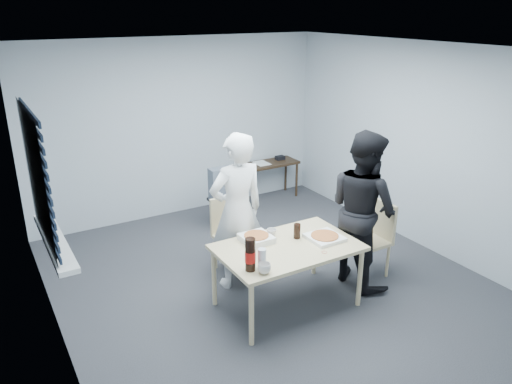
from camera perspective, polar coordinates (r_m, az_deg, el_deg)
room at (r=4.94m, az=-23.30°, el=0.53°), size 5.00×5.00×5.00m
dining_table at (r=5.14m, az=3.62°, el=-6.76°), size 1.43×0.90×0.69m
chair_far at (r=5.92m, az=-2.89°, el=-4.24°), size 0.42×0.42×0.89m
chair_right at (r=5.97m, az=13.36°, el=-4.59°), size 0.42×0.42×0.89m
person_white at (r=5.44m, az=-2.18°, el=-2.24°), size 0.65×0.42×1.77m
person_black at (r=5.63m, az=12.11°, el=-1.89°), size 0.47×0.86×1.77m
side_table at (r=8.11m, az=1.63°, el=2.88°), size 0.91×0.41×0.61m
stool at (r=7.06m, az=-3.93°, el=-1.65°), size 0.32×0.32×0.44m
backpack at (r=6.93m, az=-3.95°, el=0.86°), size 0.33×0.24×0.46m
pizza_box_a at (r=5.18m, az=0.05°, el=-5.29°), size 0.30×0.30×0.08m
pizza_box_b at (r=5.29m, az=7.85°, el=-5.13°), size 0.34×0.34×0.05m
mug_a at (r=4.60m, az=0.96°, el=-8.71°), size 0.17×0.17×0.10m
mug_b at (r=5.27m, az=1.79°, el=-4.72°), size 0.10×0.10×0.09m
cola_glass at (r=5.25m, az=4.72°, el=-4.48°), size 0.10×0.10×0.16m
soda_bottle at (r=4.59m, az=-0.66°, el=-7.23°), size 0.10×0.10×0.32m
plastic_cups at (r=4.66m, az=0.69°, el=-7.59°), size 0.10×0.10×0.19m
rubber_band at (r=5.02m, az=7.81°, el=-6.84°), size 0.07×0.07×0.00m
papers at (r=8.03m, az=0.64°, el=3.32°), size 0.29×0.34×0.00m
black_box at (r=8.24m, az=2.76°, el=3.93°), size 0.17×0.14×0.06m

